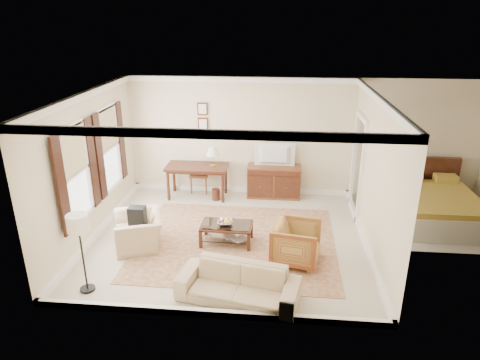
% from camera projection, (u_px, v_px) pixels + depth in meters
% --- Properties ---
extents(room_shell, '(5.51, 5.01, 2.91)m').
position_uv_depth(room_shell, '(228.00, 118.00, 7.83)').
color(room_shell, beige).
rests_on(room_shell, ground).
extents(annex_bedroom, '(3.00, 2.70, 2.90)m').
position_uv_depth(annex_bedroom, '(440.00, 208.00, 9.27)').
color(annex_bedroom, beige).
rests_on(annex_bedroom, ground).
extents(window_front, '(0.12, 1.56, 1.80)m').
position_uv_depth(window_front, '(76.00, 174.00, 7.75)').
color(window_front, '#CCB284').
rests_on(window_front, room_shell).
extents(window_rear, '(0.12, 1.56, 1.80)m').
position_uv_depth(window_rear, '(109.00, 148.00, 9.23)').
color(window_rear, '#CCB284').
rests_on(window_rear, room_shell).
extents(doorway, '(0.10, 1.12, 2.25)m').
position_uv_depth(doorway, '(358.00, 168.00, 9.48)').
color(doorway, white).
rests_on(doorway, room_shell).
extents(rug, '(3.93, 3.38, 0.01)m').
position_uv_depth(rug, '(236.00, 241.00, 8.55)').
color(rug, brown).
rests_on(rug, room_shell).
extents(writing_desk, '(1.49, 0.75, 0.81)m').
position_uv_depth(writing_desk, '(197.00, 170.00, 10.44)').
color(writing_desk, '#4C2315').
rests_on(writing_desk, room_shell).
extents(desk_chair, '(0.54, 0.54, 1.05)m').
position_uv_depth(desk_chair, '(200.00, 172.00, 10.83)').
color(desk_chair, brown).
rests_on(desk_chair, room_shell).
extents(desk_lamp, '(0.32, 0.32, 0.50)m').
position_uv_depth(desk_lamp, '(213.00, 156.00, 10.27)').
color(desk_lamp, silver).
rests_on(desk_lamp, writing_desk).
extents(framed_prints, '(0.25, 0.04, 0.68)m').
position_uv_depth(framed_prints, '(203.00, 116.00, 10.39)').
color(framed_prints, '#4C2315').
rests_on(framed_prints, room_shell).
extents(sideboard, '(1.30, 0.50, 0.80)m').
position_uv_depth(sideboard, '(274.00, 181.00, 10.56)').
color(sideboard, brown).
rests_on(sideboard, room_shell).
extents(tv, '(0.94, 0.54, 0.12)m').
position_uv_depth(tv, '(275.00, 148.00, 10.23)').
color(tv, black).
rests_on(tv, sideboard).
extents(coffee_table, '(1.01, 0.61, 0.42)m').
position_uv_depth(coffee_table, '(227.00, 228.00, 8.40)').
color(coffee_table, '#4C2315').
rests_on(coffee_table, room_shell).
extents(fruit_bowl, '(0.42, 0.42, 0.10)m').
position_uv_depth(fruit_bowl, '(225.00, 222.00, 8.32)').
color(fruit_bowl, silver).
rests_on(fruit_bowl, coffee_table).
extents(book_a, '(0.27, 0.16, 0.38)m').
position_uv_depth(book_a, '(224.00, 236.00, 8.43)').
color(book_a, brown).
rests_on(book_a, coffee_table).
extents(book_b, '(0.22, 0.22, 0.38)m').
position_uv_depth(book_b, '(237.00, 237.00, 8.40)').
color(book_b, brown).
rests_on(book_b, coffee_table).
extents(striped_armchair, '(0.90, 0.94, 0.85)m').
position_uv_depth(striped_armchair, '(296.00, 241.00, 7.73)').
color(striped_armchair, brown).
rests_on(striped_armchair, room_shell).
extents(club_armchair, '(0.95, 1.16, 0.87)m').
position_uv_depth(club_armchair, '(138.00, 226.00, 8.26)').
color(club_armchair, tan).
rests_on(club_armchair, room_shell).
extents(backpack, '(0.32, 0.38, 0.40)m').
position_uv_depth(backpack, '(137.00, 214.00, 8.18)').
color(backpack, black).
rests_on(backpack, club_armchair).
extents(sofa, '(1.98, 0.93, 0.75)m').
position_uv_depth(sofa, '(238.00, 279.00, 6.70)').
color(sofa, tan).
rests_on(sofa, room_shell).
extents(floor_lamp, '(0.34, 0.34, 1.37)m').
position_uv_depth(floor_lamp, '(79.00, 229.00, 6.65)').
color(floor_lamp, black).
rests_on(floor_lamp, room_shell).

